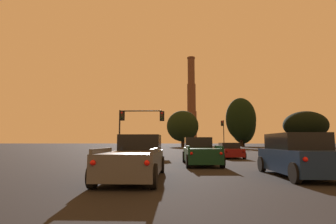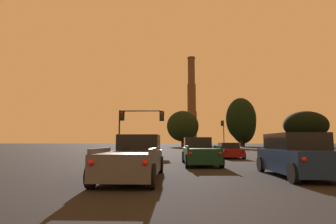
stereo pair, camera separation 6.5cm
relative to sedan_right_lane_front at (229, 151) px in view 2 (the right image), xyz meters
name	(u,v)px [view 2 (the right image)]	position (x,y,z in m)	size (l,w,h in m)	color
sedan_right_lane_front	(229,151)	(0.00, 0.00, 0.00)	(2.03, 4.72, 1.43)	maroon
suv_right_lane_third	(296,156)	(0.26, -13.55, 0.23)	(2.15, 4.92, 1.86)	navy
pickup_truck_center_lane_second	(199,152)	(-3.39, -7.41, 0.14)	(2.32, 5.55, 1.82)	#0F3823
pickup_truck_left_lane_third	(134,158)	(-6.64, -14.18, 0.14)	(2.19, 5.51, 1.82)	#4C4F54
sedan_center_lane_front	(197,151)	(-3.10, -1.28, 0.00)	(1.98, 4.71, 1.43)	gray
traffic_light_far_right	(223,130)	(5.61, 35.57, 3.58)	(0.78, 0.50, 6.51)	black
traffic_light_overhead_left	(135,120)	(-10.19, 7.11, 3.52)	(5.76, 0.50, 5.46)	black
smokestack	(192,110)	(2.26, 106.64, 17.09)	(7.96, 7.96, 45.20)	#523427
treeline_far_left	(241,119)	(16.79, 65.01, 8.72)	(10.16, 9.15, 16.66)	black
treeline_right_mid	(306,125)	(34.17, 56.15, 5.95)	(13.00, 11.70, 10.92)	black
treeline_center_left	(243,122)	(17.93, 67.16, 7.75)	(9.01, 8.11, 15.90)	black
treeline_far_right	(183,126)	(-3.25, 59.31, 5.98)	(10.24, 9.21, 11.63)	black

